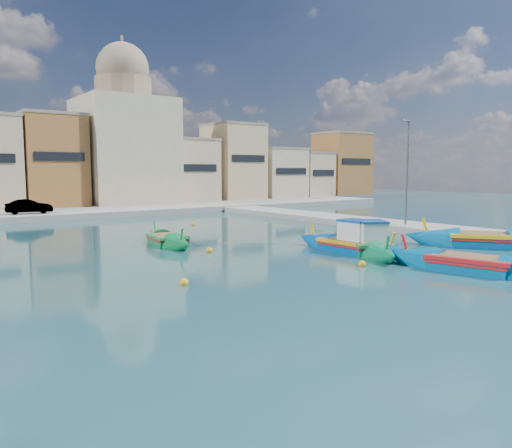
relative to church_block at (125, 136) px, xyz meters
name	(u,v)px	position (x,y,z in m)	size (l,w,h in m)	color
ground	(264,275)	(-10.00, -40.00, -8.41)	(160.00, 160.00, 0.00)	#153F41
east_quay	(489,236)	(8.00, -40.00, -8.16)	(4.00, 70.00, 0.50)	gray
north_quay	(57,214)	(-10.00, -8.00, -8.11)	(80.00, 8.00, 0.60)	gray
north_townhouses	(99,165)	(-3.32, -0.64, -3.41)	(83.20, 7.87, 10.19)	tan
church_block	(125,136)	(0.00, 0.00, 0.00)	(10.00, 10.00, 19.10)	#C1B490
quay_street_lamp	(407,171)	(7.44, -34.00, -4.07)	(1.18, 0.16, 8.00)	#595B60
luzzu_turquoise_cabin	(369,247)	(-1.99, -38.77, -8.07)	(6.25, 8.26, 2.77)	#0B7546
luzzu_blue_cabin	(350,246)	(-2.52, -37.90, -8.08)	(2.35, 7.80, 2.73)	#0052A9
luzzu_green	(167,241)	(-9.41, -29.73, -8.18)	(2.61, 6.99, 2.15)	#0B7838
luzzu_blue_south	(470,266)	(-2.28, -44.79, -8.15)	(3.89, 8.73, 2.46)	#005F9B
luzzu_cyan_south	(483,242)	(5.00, -41.26, -8.11)	(7.16, 8.56, 2.79)	#00619E
mooring_buoys	(232,247)	(-7.12, -33.19, -8.33)	(26.41, 20.17, 0.36)	yellow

